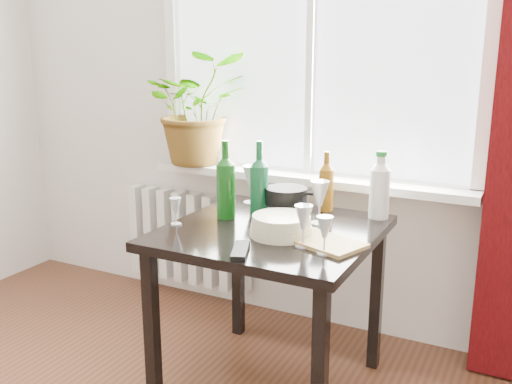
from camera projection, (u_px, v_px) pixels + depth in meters
The scene contains 18 objects.
window at pixel (313, 21), 2.80m from camera, with size 1.72×0.08×1.62m.
windowsill at pixel (305, 178), 2.93m from camera, with size 1.72×0.20×0.04m.
radiator at pixel (188, 237), 3.39m from camera, with size 0.80×0.10×0.55m.
table at pixel (272, 249), 2.41m from camera, with size 0.85×0.85×0.74m.
potted_plant at pixel (198, 108), 3.13m from camera, with size 0.55×0.48×0.61m, color #1C691F.
wine_bottle_left at pixel (226, 179), 2.49m from camera, with size 0.08×0.08×0.35m, color #0C420E, non-canonical shape.
wine_bottle_right at pixel (259, 179), 2.49m from camera, with size 0.08×0.08×0.35m, color #0D4724, non-canonical shape.
bottle_amber at pixel (326, 181), 2.61m from camera, with size 0.07×0.07×0.28m, color brown, non-canonical shape.
cleaning_bottle at pixel (380, 184), 2.49m from camera, with size 0.09×0.09×0.31m, color silver, non-canonical shape.
wineglass_front_right at pixel (303, 226), 2.14m from camera, with size 0.07×0.07×0.16m, color #B7BBC5, non-canonical shape.
wineglass_far_right at pixel (325, 235), 2.07m from camera, with size 0.06×0.06×0.15m, color silver, non-canonical shape.
wineglass_back_center at pixel (320, 202), 2.42m from camera, with size 0.08×0.08×0.19m, color silver, non-canonical shape.
wineglass_back_left at pixel (251, 184), 2.75m from camera, with size 0.08×0.08×0.19m, color #B4BBC2, non-canonical shape.
wineglass_front_left at pixel (176, 211), 2.41m from camera, with size 0.05×0.05×0.12m, color #B4BEC2, non-canonical shape.
plate_stack at pixel (281, 226), 2.28m from camera, with size 0.25×0.25×0.08m, color beige.
fondue_pot at pixel (286, 203), 2.49m from camera, with size 0.21×0.18×0.14m, color black, non-canonical shape.
tv_remote at pixel (240, 250), 2.09m from camera, with size 0.05×0.18×0.02m, color black.
cutting_board at pixel (325, 242), 2.18m from camera, with size 0.29×0.19×0.02m, color #A18448.
Camera 1 is at (1.08, -0.51, 1.47)m, focal length 40.00 mm.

